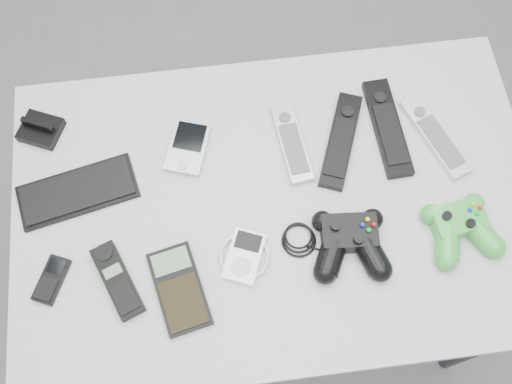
{
  "coord_description": "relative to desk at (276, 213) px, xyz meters",
  "views": [
    {
      "loc": [
        -0.17,
        -0.39,
        1.96
      ],
      "look_at": [
        -0.11,
        0.09,
        0.78
      ],
      "focal_mm": 42.0,
      "sensor_mm": 36.0,
      "label": 1
    }
  ],
  "objects": [
    {
      "name": "remote_silver_b",
      "position": [
        0.37,
        0.11,
        0.08
      ],
      "size": [
        0.12,
        0.22,
        0.02
      ],
      "primitive_type": "cube",
      "rotation": [
        0.0,
        0.0,
        0.35
      ],
      "color": "#B8B8BF",
      "rests_on": "desk"
    },
    {
      "name": "floor",
      "position": [
        0.07,
        -0.07,
        -0.7
      ],
      "size": [
        3.5,
        3.5,
        0.0
      ],
      "primitive_type": "plane",
      "color": "#5F5E63",
      "rests_on": "ground"
    },
    {
      "name": "controller_green",
      "position": [
        0.37,
        -0.11,
        0.09
      ],
      "size": [
        0.17,
        0.18,
        0.05
      ],
      "primitive_type": null,
      "rotation": [
        0.0,
        0.0,
        0.13
      ],
      "color": "#258B28",
      "rests_on": "desk"
    },
    {
      "name": "pda",
      "position": [
        -0.18,
        0.15,
        0.08
      ],
      "size": [
        0.12,
        0.14,
        0.02
      ],
      "primitive_type": "cube",
      "rotation": [
        0.0,
        0.0,
        -0.32
      ],
      "color": "#A7A9AF",
      "rests_on": "desk"
    },
    {
      "name": "controller_black",
      "position": [
        0.13,
        -0.11,
        0.09
      ],
      "size": [
        0.29,
        0.19,
        0.05
      ],
      "primitive_type": null,
      "rotation": [
        0.0,
        0.0,
        -0.08
      ],
      "color": "black",
      "rests_on": "desk"
    },
    {
      "name": "remote_black_b",
      "position": [
        0.27,
        0.14,
        0.08
      ],
      "size": [
        0.07,
        0.25,
        0.02
      ],
      "primitive_type": "cube",
      "rotation": [
        0.0,
        0.0,
        0.04
      ],
      "color": "black",
      "rests_on": "desk"
    },
    {
      "name": "pda_keyboard",
      "position": [
        -0.42,
        0.08,
        0.07
      ],
      "size": [
        0.27,
        0.16,
        0.02
      ],
      "primitive_type": "cube",
      "rotation": [
        0.0,
        0.0,
        0.21
      ],
      "color": "black",
      "rests_on": "desk"
    },
    {
      "name": "mobile_phone",
      "position": [
        -0.48,
        -0.11,
        0.07
      ],
      "size": [
        0.08,
        0.11,
        0.02
      ],
      "primitive_type": "cube",
      "rotation": [
        0.0,
        0.0,
        -0.43
      ],
      "color": "black",
      "rests_on": "desk"
    },
    {
      "name": "calculator",
      "position": [
        -0.22,
        -0.16,
        0.08
      ],
      "size": [
        0.13,
        0.19,
        0.02
      ],
      "primitive_type": "cube",
      "rotation": [
        0.0,
        0.0,
        0.21
      ],
      "color": "black",
      "rests_on": "desk"
    },
    {
      "name": "desk",
      "position": [
        0.0,
        0.0,
        0.0
      ],
      "size": [
        1.14,
        0.73,
        0.76
      ],
      "color": "#B0B0B3",
      "rests_on": "floor"
    },
    {
      "name": "remote_black_a",
      "position": [
        0.16,
        0.13,
        0.08
      ],
      "size": [
        0.14,
        0.24,
        0.02
      ],
      "primitive_type": "cube",
      "rotation": [
        0.0,
        0.0,
        -0.38
      ],
      "color": "black",
      "rests_on": "desk"
    },
    {
      "name": "dock_bracket",
      "position": [
        -0.5,
        0.24,
        0.09
      ],
      "size": [
        0.11,
        0.11,
        0.05
      ],
      "primitive_type": "cube",
      "rotation": [
        0.0,
        0.0,
        -0.43
      ],
      "color": "black",
      "rests_on": "desk"
    },
    {
      "name": "cordless_handset",
      "position": [
        -0.35,
        -0.13,
        0.08
      ],
      "size": [
        0.11,
        0.17,
        0.03
      ],
      "primitive_type": "cube",
      "rotation": [
        0.0,
        0.0,
        0.38
      ],
      "color": "black",
      "rests_on": "desk"
    },
    {
      "name": "remote_silver_a",
      "position": [
        0.05,
        0.13,
        0.08
      ],
      "size": [
        0.07,
        0.2,
        0.02
      ],
      "primitive_type": "cube",
      "rotation": [
        0.0,
        0.0,
        0.11
      ],
      "color": "#A7A9AF",
      "rests_on": "desk"
    },
    {
      "name": "mp3_player",
      "position": [
        -0.08,
        -0.11,
        0.08
      ],
      "size": [
        0.14,
        0.14,
        0.02
      ],
      "primitive_type": "cube",
      "rotation": [
        0.0,
        0.0,
        -0.39
      ],
      "color": "white",
      "rests_on": "desk"
    }
  ]
}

